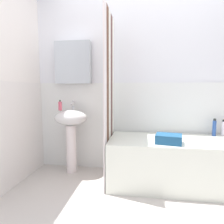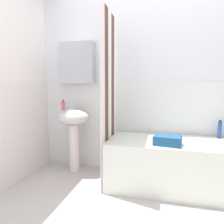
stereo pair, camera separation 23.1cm
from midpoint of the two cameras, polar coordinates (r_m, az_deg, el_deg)
wall_back_tiled at (r=2.74m, az=6.92°, el=6.92°), size 3.60×0.18×2.40m
sink at (r=2.75m, az=-13.92°, el=-4.16°), size 0.44×0.34×0.84m
faucet at (r=2.79m, az=-13.44°, el=1.90°), size 0.03×0.12×0.12m
soap_dispenser at (r=2.73m, az=-16.81°, el=1.69°), size 0.05×0.05×0.14m
bathtub at (r=2.50m, az=14.30°, el=-13.53°), size 1.48×0.71×0.54m
shower_curtain at (r=2.39m, az=-3.54°, el=3.71°), size 0.01×0.71×2.00m
shampoo_bottle at (r=2.81m, az=27.04°, el=-4.11°), size 0.06×0.06×0.20m
lotion_bottle at (r=2.75m, az=24.80°, el=-4.08°), size 0.04×0.04×0.22m
towel_folded at (r=2.23m, az=12.88°, el=-7.42°), size 0.30×0.26×0.10m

